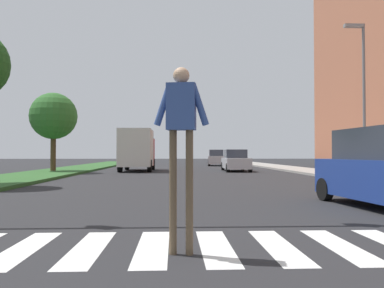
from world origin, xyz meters
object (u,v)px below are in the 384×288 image
at_px(tree_far, 53,116).
at_px(sedan_midblock, 236,161).
at_px(truck_box_delivery, 137,150).
at_px(pedestrian_performer, 181,129).
at_px(sedan_distant, 216,158).
at_px(street_lamp_right, 362,86).

bearing_deg(tree_far, sedan_midblock, 9.14).
bearing_deg(truck_box_delivery, pedestrian_performer, -83.27).
relative_size(tree_far, sedan_distant, 1.16).
xyz_separation_m(street_lamp_right, truck_box_delivery, (-11.92, 11.43, -2.96)).
height_order(street_lamp_right, pedestrian_performer, street_lamp_right).
distance_m(sedan_distant, truck_box_delivery, 14.89).
height_order(tree_far, pedestrian_performer, tree_far).
distance_m(street_lamp_right, sedan_midblock, 12.36).
distance_m(pedestrian_performer, truck_box_delivery, 24.88).
bearing_deg(pedestrian_performer, tree_far, 110.92).
distance_m(street_lamp_right, truck_box_delivery, 16.77).
distance_m(tree_far, truck_box_delivery, 6.52).
relative_size(street_lamp_right, pedestrian_performer, 3.01).
height_order(sedan_midblock, truck_box_delivery, truck_box_delivery).
relative_size(tree_far, pedestrian_performer, 2.16).
bearing_deg(pedestrian_performer, truck_box_delivery, 96.73).
xyz_separation_m(pedestrian_performer, sedan_midblock, (4.52, 24.15, -0.90)).
relative_size(sedan_distant, truck_box_delivery, 0.75).
bearing_deg(sedan_midblock, sedan_distant, 90.10).
height_order(pedestrian_performer, sedan_distant, pedestrian_performer).
bearing_deg(tree_far, pedestrian_performer, -69.08).
bearing_deg(sedan_distant, sedan_midblock, -89.90).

